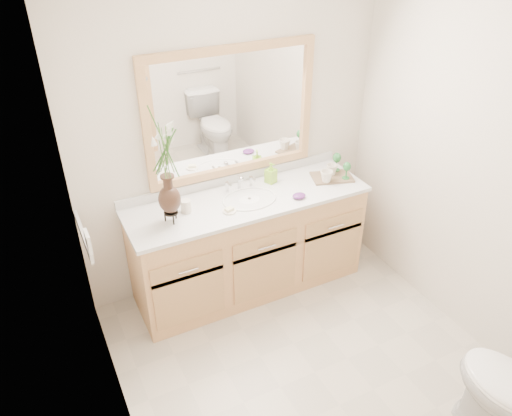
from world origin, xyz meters
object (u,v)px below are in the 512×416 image
soap_bottle (271,174)px  tray (332,177)px  flower_vase (165,156)px  tumbler (186,206)px

soap_bottle → tray: size_ratio=0.47×
flower_vase → tray: flower_vase is taller
flower_vase → tray: size_ratio=2.32×
flower_vase → tumbler: size_ratio=7.82×
flower_vase → tray: bearing=1.1°
soap_bottle → tray: bearing=-40.6°
flower_vase → soap_bottle: flower_vase is taller
tumbler → tray: (1.21, -0.05, -0.04)m
flower_vase → tumbler: flower_vase is taller
flower_vase → soap_bottle: size_ratio=4.94×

